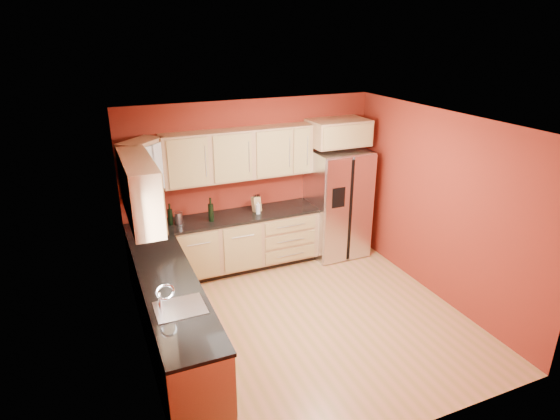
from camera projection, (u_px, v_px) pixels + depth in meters
name	position (u px, v px, depth m)	size (l,w,h in m)	color
floor	(306.00, 320.00, 6.14)	(4.00, 4.00, 0.00)	#B08544
ceiling	(311.00, 123.00, 5.19)	(4.00, 4.00, 0.00)	white
wall_back	(252.00, 183.00, 7.38)	(4.00, 0.04, 2.60)	maroon
wall_front	(413.00, 317.00, 3.95)	(4.00, 0.04, 2.60)	maroon
wall_left	(138.00, 260.00, 4.94)	(0.04, 4.00, 2.60)	maroon
wall_right	(439.00, 207.00, 6.40)	(0.04, 4.00, 2.60)	maroon
base_cabinets_back	(226.00, 245.00, 7.24)	(2.90, 0.60, 0.88)	#A0754D
base_cabinets_left	(173.00, 322.00, 5.36)	(0.60, 2.80, 0.88)	#A0754D
countertop_back	(225.00, 218.00, 7.06)	(2.90, 0.62, 0.04)	black
countertop_left	(171.00, 287.00, 5.20)	(0.62, 2.80, 0.04)	black
upper_cabinets_back	(239.00, 154.00, 6.96)	(2.30, 0.33, 0.75)	#A0754D
upper_cabinets_left	(140.00, 190.00, 5.43)	(0.33, 1.35, 0.75)	#A0754D
corner_upper_cabinet	(143.00, 168.00, 6.30)	(0.62, 0.33, 0.75)	#A0754D
over_fridge_cabinet	(338.00, 132.00, 7.34)	(0.92, 0.60, 0.40)	#A0754D
refrigerator	(337.00, 203.00, 7.70)	(0.90, 0.75, 1.78)	#BBBBC0
window	(144.00, 258.00, 4.42)	(0.03, 0.90, 1.00)	white
sink_faucet	(179.00, 296.00, 4.71)	(0.50, 0.42, 0.30)	white
canister_left	(141.00, 223.00, 6.56)	(0.12, 0.12, 0.20)	#BBBBC0
canister_right	(179.00, 218.00, 6.76)	(0.11, 0.11, 0.18)	#BBBBC0
wine_bottle_a	(211.00, 209.00, 6.84)	(0.08, 0.08, 0.36)	black
wine_bottle_b	(170.00, 214.00, 6.73)	(0.07, 0.07, 0.32)	black
knife_block	(256.00, 204.00, 7.23)	(0.12, 0.11, 0.23)	tan
soap_dispenser	(258.00, 208.00, 7.14)	(0.06, 0.06, 0.19)	white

